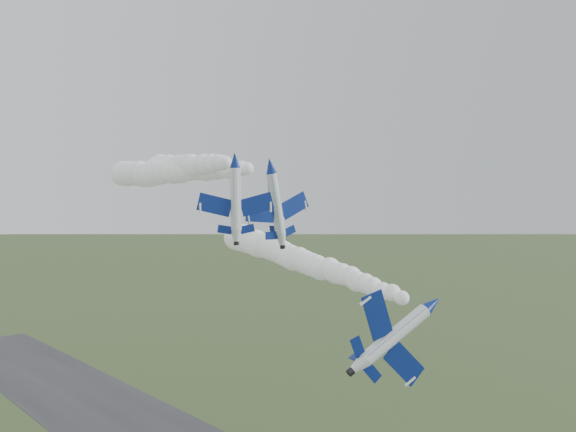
% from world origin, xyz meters
% --- Properties ---
extents(jet_lead, '(6.74, 13.87, 9.86)m').
position_xyz_m(jet_lead, '(7.72, -3.32, 28.67)').
color(jet_lead, white).
extents(smoke_trail_jet_lead, '(23.21, 69.15, 5.46)m').
position_xyz_m(smoke_trail_jet_lead, '(18.54, 33.65, 31.11)').
color(smoke_trail_jet_lead, white).
extents(jet_pair_left, '(9.70, 11.19, 2.84)m').
position_xyz_m(jet_pair_left, '(-5.42, 16.78, 45.40)').
color(jet_pair_left, white).
extents(smoke_trail_jet_pair_left, '(22.27, 51.28, 4.97)m').
position_xyz_m(smoke_trail_jet_pair_left, '(3.29, 44.42, 46.43)').
color(smoke_trail_jet_pair_left, white).
extents(jet_pair_right, '(9.93, 12.12, 3.37)m').
position_xyz_m(jet_pair_right, '(0.60, 17.40, 44.99)').
color(jet_pair_right, white).
extents(smoke_trail_jet_pair_right, '(6.56, 52.96, 4.91)m').
position_xyz_m(smoke_trail_jet_pair_right, '(2.69, 46.69, 45.49)').
color(smoke_trail_jet_pair_right, white).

